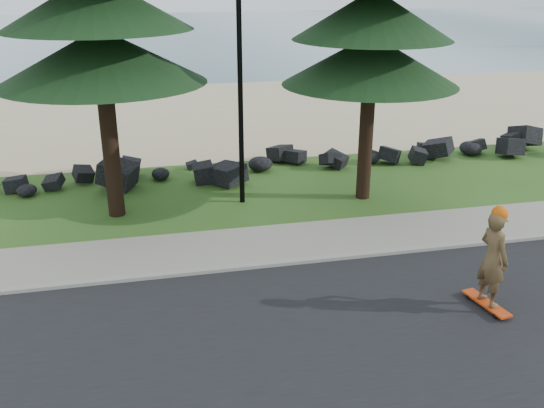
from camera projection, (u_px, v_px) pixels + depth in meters
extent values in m
plane|color=#2F4F18|center=(265.00, 249.00, 14.50)|extent=(160.00, 160.00, 0.00)
cube|color=black|center=(319.00, 360.00, 10.40)|extent=(160.00, 7.00, 0.02)
cube|color=gray|center=(274.00, 264.00, 13.66)|extent=(160.00, 0.20, 0.10)
cube|color=gray|center=(264.00, 244.00, 14.66)|extent=(160.00, 2.00, 0.08)
cube|color=tan|center=(200.00, 114.00, 27.66)|extent=(160.00, 15.00, 0.01)
cube|color=#375E6A|center=(161.00, 33.00, 60.82)|extent=(160.00, 58.00, 0.01)
cylinder|color=black|center=(240.00, 60.00, 15.94)|extent=(0.14, 0.14, 8.00)
cube|color=#B8330A|center=(486.00, 303.00, 11.95)|extent=(0.48, 1.19, 0.04)
imported|color=brown|center=(493.00, 258.00, 11.59)|extent=(0.58, 0.77, 1.93)
sphere|color=#CD500B|center=(500.00, 214.00, 11.25)|extent=(0.31, 0.31, 0.31)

